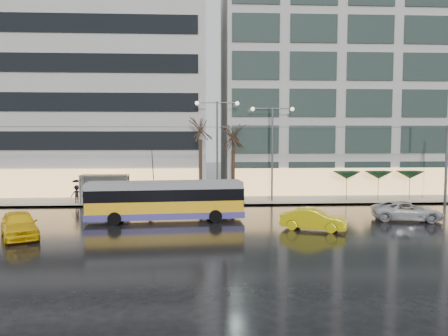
{
  "coord_description": "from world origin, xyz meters",
  "views": [
    {
      "loc": [
        0.51,
        -28.5,
        6.16
      ],
      "look_at": [
        2.3,
        5.0,
        3.62
      ],
      "focal_mm": 35.0,
      "sensor_mm": 36.0,
      "label": 1
    }
  ],
  "objects": [
    {
      "name": "tree_a",
      "position": [
        0.5,
        11.0,
        7.09
      ],
      "size": [
        3.2,
        3.2,
        8.4
      ],
      "color": "black",
      "rests_on": "sidewalk"
    },
    {
      "name": "taxi_b",
      "position": [
        7.83,
        -0.85,
        0.7
      ],
      "size": [
        4.45,
        3.09,
        1.39
      ],
      "primitive_type": "imported",
      "rotation": [
        0.0,
        0.0,
        1.14
      ],
      "color": "#CFBA0A",
      "rests_on": "ground"
    },
    {
      "name": "street_lamp_near",
      "position": [
        2.0,
        10.8,
        5.99
      ],
      "size": [
        3.96,
        0.36,
        9.03
      ],
      "color": "#595B60",
      "rests_on": "sidewalk"
    },
    {
      "name": "pedestrian_c",
      "position": [
        -10.46,
        10.45,
        1.26
      ],
      "size": [
        1.11,
        0.95,
        2.11
      ],
      "color": "black",
      "rests_on": "sidewalk"
    },
    {
      "name": "kerb",
      "position": [
        2.0,
        9.05,
        0.07
      ],
      "size": [
        80.0,
        0.1,
        0.15
      ],
      "primitive_type": "cube",
      "color": "slate",
      "rests_on": "ground"
    },
    {
      "name": "sidewalk",
      "position": [
        2.0,
        14.0,
        0.07
      ],
      "size": [
        80.0,
        10.0,
        0.15
      ],
      "primitive_type": "cube",
      "color": "gray",
      "rests_on": "ground"
    },
    {
      "name": "sedan_silver",
      "position": [
        15.39,
        1.91,
        0.68
      ],
      "size": [
        5.26,
        3.29,
        1.36
      ],
      "primitive_type": "imported",
      "rotation": [
        0.0,
        0.0,
        1.34
      ],
      "color": "#B4B4B9",
      "rests_on": "ground"
    },
    {
      "name": "building_right",
      "position": [
        19.0,
        19.0,
        12.65
      ],
      "size": [
        32.0,
        14.0,
        25.0
      ],
      "primitive_type": "cube",
      "color": "#AAA7A2",
      "rests_on": "sidewalk"
    },
    {
      "name": "bus_shelter",
      "position": [
        -8.38,
        10.69,
        1.96
      ],
      "size": [
        4.2,
        1.6,
        2.51
      ],
      "color": "#595B60",
      "rests_on": "sidewalk"
    },
    {
      "name": "catenary",
      "position": [
        1.0,
        7.94,
        4.25
      ],
      "size": [
        42.24,
        5.12,
        7.0
      ],
      "color": "#595B60",
      "rests_on": "ground"
    },
    {
      "name": "tree_b",
      "position": [
        3.5,
        11.2,
        6.4
      ],
      "size": [
        3.2,
        3.2,
        7.7
      ],
      "color": "black",
      "rests_on": "sidewalk"
    },
    {
      "name": "pedestrian_b",
      "position": [
        -4.09,
        10.49,
        0.97
      ],
      "size": [
        0.98,
        0.9,
        1.63
      ],
      "color": "black",
      "rests_on": "sidewalk"
    },
    {
      "name": "parasol_a",
      "position": [
        14.0,
        11.0,
        2.45
      ],
      "size": [
        2.5,
        2.5,
        2.65
      ],
      "color": "#595B60",
      "rests_on": "sidewalk"
    },
    {
      "name": "trolleybus",
      "position": [
        -2.02,
        2.64,
        1.39
      ],
      "size": [
        11.2,
        4.55,
        5.13
      ],
      "color": "yellow",
      "rests_on": "ground"
    },
    {
      "name": "parasol_b",
      "position": [
        17.0,
        11.0,
        2.45
      ],
      "size": [
        2.5,
        2.5,
        2.65
      ],
      "color": "#595B60",
      "rests_on": "sidewalk"
    },
    {
      "name": "street_lamp_far",
      "position": [
        7.0,
        10.8,
        5.71
      ],
      "size": [
        3.96,
        0.36,
        8.53
      ],
      "color": "#595B60",
      "rests_on": "sidewalk"
    },
    {
      "name": "parasol_c",
      "position": [
        20.0,
        11.0,
        2.45
      ],
      "size": [
        2.5,
        2.5,
        2.65
      ],
      "color": "#595B60",
      "rests_on": "sidewalk"
    },
    {
      "name": "pedestrian_a",
      "position": [
        -7.74,
        9.92,
        1.62
      ],
      "size": [
        1.17,
        1.18,
        2.19
      ],
      "color": "black",
      "rests_on": "sidewalk"
    },
    {
      "name": "building_left",
      "position": [
        -16.0,
        19.0,
        11.15
      ],
      "size": [
        34.0,
        14.0,
        22.0
      ],
      "primitive_type": "cube",
      "color": "#AAA7A2",
      "rests_on": "sidewalk"
    },
    {
      "name": "taxi_a",
      "position": [
        -10.43,
        -1.96,
        0.81
      ],
      "size": [
        3.84,
        5.09,
        1.61
      ],
      "primitive_type": "imported",
      "rotation": [
        0.0,
        0.0,
        0.47
      ],
      "color": "yellow",
      "rests_on": "ground"
    },
    {
      "name": "ground",
      "position": [
        0.0,
        0.0,
        0.0
      ],
      "size": [
        140.0,
        140.0,
        0.0
      ],
      "primitive_type": "plane",
      "color": "black",
      "rests_on": "ground"
    }
  ]
}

